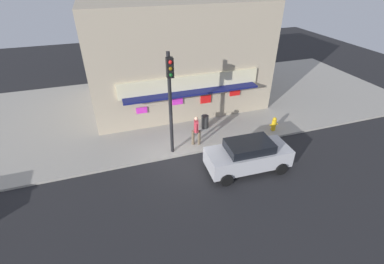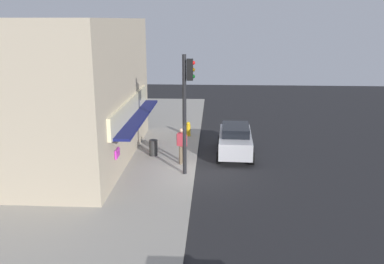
# 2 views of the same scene
# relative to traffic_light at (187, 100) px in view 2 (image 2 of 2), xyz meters

# --- Properties ---
(ground_plane) EXTENTS (56.83, 56.83, 0.00)m
(ground_plane) POSITION_rel_traffic_light_xyz_m (0.24, -0.37, -3.69)
(ground_plane) COLOR #232326
(sidewalk) EXTENTS (37.89, 12.57, 0.13)m
(sidewalk) POSITION_rel_traffic_light_xyz_m (0.24, 5.91, -3.63)
(sidewalk) COLOR #A39E93
(sidewalk) RESTS_ON ground_plane
(corner_building) EXTENTS (11.83, 8.89, 7.13)m
(corner_building) POSITION_rel_traffic_light_xyz_m (2.04, 7.07, -0.00)
(corner_building) COLOR tan
(corner_building) RESTS_ON sidewalk
(traffic_light) EXTENTS (0.32, 0.58, 5.59)m
(traffic_light) POSITION_rel_traffic_light_xyz_m (0.00, 0.00, 0.00)
(traffic_light) COLOR black
(traffic_light) RESTS_ON sidewalk
(fire_hydrant) EXTENTS (0.52, 0.28, 0.90)m
(fire_hydrant) POSITION_rel_traffic_light_xyz_m (6.65, 0.34, -3.13)
(fire_hydrant) COLOR gold
(fire_hydrant) RESTS_ON sidewalk
(trash_can) EXTENTS (0.46, 0.46, 0.85)m
(trash_can) POSITION_rel_traffic_light_xyz_m (2.63, 1.96, -3.14)
(trash_can) COLOR #2D2D2D
(trash_can) RESTS_ON sidewalk
(pedestrian) EXTENTS (0.54, 0.57, 1.82)m
(pedestrian) POSITION_rel_traffic_light_xyz_m (1.49, 0.35, -2.56)
(pedestrian) COLOR brown
(pedestrian) RESTS_ON sidewalk
(parked_car_silver) EXTENTS (4.29, 2.06, 1.66)m
(parked_car_silver) POSITION_rel_traffic_light_xyz_m (3.31, -2.43, -2.82)
(parked_car_silver) COLOR #B7B7BC
(parked_car_silver) RESTS_ON ground_plane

